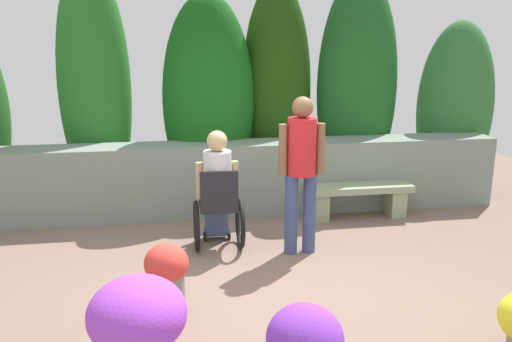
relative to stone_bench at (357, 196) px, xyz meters
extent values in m
plane|color=#7F6557|center=(-1.56, -1.78, -0.28)|extent=(11.28, 11.28, 0.00)
cube|color=gray|center=(-1.56, 0.42, 0.19)|extent=(7.09, 0.54, 0.95)
ellipsoid|color=#256D24|center=(-3.34, 1.15, 1.35)|extent=(0.96, 0.67, 3.26)
ellipsoid|color=#155616|center=(-1.83, 0.92, 1.14)|extent=(1.23, 0.86, 2.85)
ellipsoid|color=#1D420D|center=(-0.86, 1.14, 1.24)|extent=(0.98, 0.69, 3.04)
ellipsoid|color=#1B551E|center=(0.29, 1.02, 1.29)|extent=(1.16, 0.81, 3.14)
ellipsoid|color=#2C682F|center=(1.82, 1.01, 0.97)|extent=(1.16, 0.81, 2.51)
cube|color=gray|center=(-0.51, 0.00, -0.11)|extent=(0.20, 0.34, 0.35)
cube|color=gray|center=(0.51, 0.00, -0.11)|extent=(0.20, 0.34, 0.35)
cube|color=gray|center=(0.00, 0.00, 0.11)|extent=(1.39, 0.40, 0.08)
cube|color=black|center=(-1.87, -0.77, 0.22)|extent=(0.40, 0.40, 0.06)
cube|color=black|center=(-1.87, -0.95, 0.45)|extent=(0.40, 0.04, 0.40)
cube|color=black|center=(-1.87, -0.45, -0.18)|extent=(0.28, 0.12, 0.03)
torus|color=black|center=(-2.11, -0.77, 0.00)|extent=(0.05, 0.56, 0.56)
torus|color=black|center=(-1.63, -0.77, 0.00)|extent=(0.05, 0.56, 0.56)
cylinder|color=black|center=(-2.01, -0.52, -0.23)|extent=(0.03, 0.10, 0.10)
cylinder|color=black|center=(-1.73, -0.52, -0.23)|extent=(0.03, 0.10, 0.10)
cube|color=#415277|center=(-1.87, -0.67, 0.33)|extent=(0.30, 0.40, 0.16)
cube|color=#415277|center=(-1.87, -0.47, -0.02)|extent=(0.26, 0.14, 0.43)
cylinder|color=silver|center=(-1.87, -0.79, 0.58)|extent=(0.30, 0.30, 0.50)
cylinder|color=tan|center=(-2.06, -0.73, 0.50)|extent=(0.08, 0.08, 0.40)
cylinder|color=tan|center=(-1.68, -0.73, 0.50)|extent=(0.08, 0.08, 0.40)
sphere|color=tan|center=(-1.87, -0.79, 0.94)|extent=(0.22, 0.22, 0.22)
cylinder|color=#384871|center=(-1.11, -1.01, 0.16)|extent=(0.14, 0.14, 0.88)
cylinder|color=#384871|center=(-0.91, -1.01, 0.16)|extent=(0.14, 0.14, 0.88)
cylinder|color=red|center=(-1.01, -1.01, 0.89)|extent=(0.30, 0.30, 0.60)
cylinder|color=brown|center=(-1.21, -1.01, 0.86)|extent=(0.09, 0.09, 0.54)
cylinder|color=brown|center=(-0.81, -1.01, 0.86)|extent=(0.09, 0.09, 0.54)
sphere|color=brown|center=(-1.01, -1.01, 1.30)|extent=(0.22, 0.22, 0.22)
cylinder|color=gray|center=(-2.42, -1.96, -0.13)|extent=(0.31, 0.31, 0.30)
ellipsoid|color=#327B35|center=(-2.42, -1.96, 0.06)|extent=(0.34, 0.34, 0.12)
ellipsoid|color=#DD3D33|center=(-2.42, -1.96, 0.11)|extent=(0.38, 0.38, 0.35)
ellipsoid|color=#306F2A|center=(-2.61, -2.88, 0.08)|extent=(0.41, 0.41, 0.18)
ellipsoid|color=#A641D5|center=(-2.61, -2.88, 0.16)|extent=(0.69, 0.69, 0.52)
ellipsoid|color=purple|center=(-1.51, -3.21, 0.06)|extent=(0.52, 0.52, 0.46)
camera|label=1|loc=(-2.31, -6.21, 2.01)|focal=36.89mm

